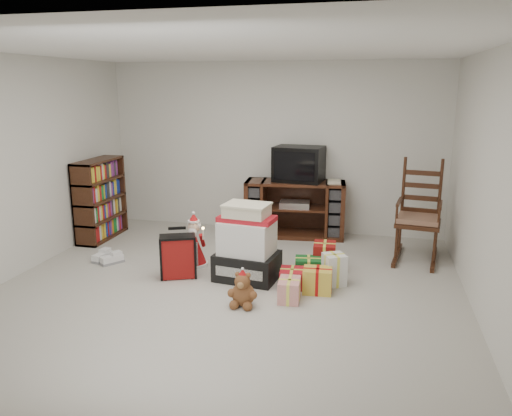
# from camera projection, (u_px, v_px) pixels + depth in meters

# --- Properties ---
(room) EXTENTS (5.01, 5.01, 2.51)m
(room) POSITION_uv_depth(u_px,v_px,m) (224.00, 177.00, 5.05)
(room) COLOR #AAA59C
(room) RESTS_ON ground
(tv_stand) EXTENTS (1.47, 0.65, 0.81)m
(tv_stand) POSITION_uv_depth(u_px,v_px,m) (295.00, 209.00, 7.26)
(tv_stand) COLOR #462114
(tv_stand) RESTS_ON floor
(bookshelf) EXTENTS (0.31, 0.94, 1.14)m
(bookshelf) POSITION_uv_depth(u_px,v_px,m) (100.00, 201.00, 7.13)
(bookshelf) COLOR #3E2011
(bookshelf) RESTS_ON floor
(rocking_chair) EXTENTS (0.64, 0.94, 1.32)m
(rocking_chair) POSITION_uv_depth(u_px,v_px,m) (417.00, 224.00, 6.30)
(rocking_chair) COLOR #3E2011
(rocking_chair) RESTS_ON floor
(gift_pile) EXTENTS (0.74, 0.58, 0.86)m
(gift_pile) POSITION_uv_depth(u_px,v_px,m) (247.00, 247.00, 5.63)
(gift_pile) COLOR black
(gift_pile) RESTS_ON floor
(red_suitcase) EXTENTS (0.43, 0.33, 0.58)m
(red_suitcase) POSITION_uv_depth(u_px,v_px,m) (178.00, 256.00, 5.70)
(red_suitcase) COLOR maroon
(red_suitcase) RESTS_ON floor
(stocking) EXTENTS (0.26, 0.12, 0.53)m
(stocking) POSITION_uv_depth(u_px,v_px,m) (234.00, 258.00, 5.60)
(stocking) COLOR #0C6E11
(stocking) RESTS_ON floor
(teddy_bear) EXTENTS (0.24, 0.21, 0.35)m
(teddy_bear) POSITION_uv_depth(u_px,v_px,m) (243.00, 291.00, 4.98)
(teddy_bear) COLOR brown
(teddy_bear) RESTS_ON floor
(santa_figurine) EXTENTS (0.32, 0.30, 0.65)m
(santa_figurine) POSITION_uv_depth(u_px,v_px,m) (259.00, 249.00, 5.98)
(santa_figurine) COLOR #A81214
(santa_figurine) RESTS_ON floor
(mrs_claus_figurine) EXTENTS (0.33, 0.31, 0.67)m
(mrs_claus_figurine) POSITION_uv_depth(u_px,v_px,m) (195.00, 246.00, 6.07)
(mrs_claus_figurine) COLOR #A81214
(mrs_claus_figurine) RESTS_ON floor
(sneaker_pair) EXTENTS (0.40, 0.30, 0.10)m
(sneaker_pair) POSITION_uv_depth(u_px,v_px,m) (107.00, 258.00, 6.24)
(sneaker_pair) COLOR silver
(sneaker_pair) RESTS_ON floor
(gift_cluster) EXTENTS (0.79, 1.11, 0.27)m
(gift_cluster) POSITION_uv_depth(u_px,v_px,m) (311.00, 273.00, 5.51)
(gift_cluster) COLOR #AC131E
(gift_cluster) RESTS_ON floor
(crt_television) EXTENTS (0.73, 0.57, 0.50)m
(crt_television) POSITION_uv_depth(u_px,v_px,m) (299.00, 164.00, 7.11)
(crt_television) COLOR black
(crt_television) RESTS_ON tv_stand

